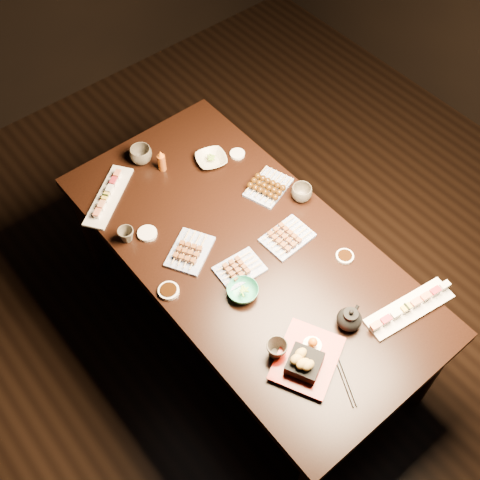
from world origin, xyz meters
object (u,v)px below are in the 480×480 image
at_px(sushi_platter_near, 410,306).
at_px(yakitori_plate_right, 288,235).
at_px(yakitori_plate_center, 240,267).
at_px(condiment_bottle, 161,160).
at_px(edamame_bowl_cream, 211,160).
at_px(dining_table, 246,293).
at_px(edamame_bowl_green, 243,291).
at_px(sushi_platter_far, 108,194).
at_px(teacup_near_left, 277,350).
at_px(tempura_tray, 308,354).
at_px(teacup_far_right, 141,155).
at_px(yakitori_plate_left, 190,249).
at_px(teacup_mid_right, 302,193).
at_px(teacup_far_left, 126,235).
at_px(teapot, 350,318).

bearing_deg(sushi_platter_near, yakitori_plate_right, 112.46).
bearing_deg(yakitori_plate_center, condiment_bottle, 88.16).
bearing_deg(edamame_bowl_cream, yakitori_plate_center, -116.96).
xyz_separation_m(dining_table, yakitori_plate_center, (-0.09, -0.06, 0.40)).
bearing_deg(edamame_bowl_green, sushi_platter_far, 100.68).
bearing_deg(condiment_bottle, teacup_near_left, -101.49).
relative_size(sushi_platter_near, edamame_bowl_cream, 2.71).
xyz_separation_m(dining_table, tempura_tray, (-0.16, -0.55, 0.43)).
bearing_deg(teacup_near_left, yakitori_plate_center, 70.66).
relative_size(sushi_platter_near, teacup_far_right, 3.72).
relative_size(yakitori_plate_left, edamame_bowl_cream, 1.47).
relative_size(sushi_platter_far, yakitori_plate_left, 1.75).
height_order(yakitori_plate_center, teacup_near_left, teacup_near_left).
bearing_deg(edamame_bowl_cream, edamame_bowl_green, -117.99).
distance_m(yakitori_plate_right, teacup_near_left, 0.56).
bearing_deg(yakitori_plate_left, sushi_platter_near, -86.72).
height_order(teacup_far_right, condiment_bottle, condiment_bottle).
height_order(edamame_bowl_cream, teacup_far_right, teacup_far_right).
bearing_deg(teacup_mid_right, teacup_near_left, -139.74).
height_order(sushi_platter_near, teacup_mid_right, teacup_mid_right).
bearing_deg(sushi_platter_far, edamame_bowl_cream, 130.03).
xyz_separation_m(teacup_mid_right, teacup_far_left, (-0.76, 0.32, -0.00)).
xyz_separation_m(yakitori_plate_center, tempura_tray, (-0.06, -0.49, 0.03)).
height_order(sushi_platter_far, teacup_far_right, teacup_far_right).
relative_size(sushi_platter_near, yakitori_plate_left, 1.84).
bearing_deg(condiment_bottle, edamame_bowl_green, -100.64).
distance_m(sushi_platter_far, teacup_mid_right, 0.90).
xyz_separation_m(sushi_platter_near, teacup_mid_right, (0.06, 0.72, 0.01)).
xyz_separation_m(sushi_platter_near, yakitori_plate_center, (-0.41, 0.59, 0.00)).
bearing_deg(sushi_platter_far, teacup_mid_right, 104.42).
bearing_deg(yakitori_plate_center, sushi_platter_far, 112.15).
height_order(yakitori_plate_center, teacup_far_left, teacup_far_left).
distance_m(sushi_platter_far, yakitori_plate_center, 0.73).
xyz_separation_m(teacup_near_left, condiment_bottle, (0.22, 1.08, 0.02)).
relative_size(sushi_platter_near, yakitori_plate_center, 2.01).
xyz_separation_m(teacup_far_left, teapot, (0.46, -0.92, 0.02)).
height_order(dining_table, yakitori_plate_right, yakitori_plate_right).
distance_m(teacup_far_left, teapot, 1.03).
bearing_deg(yakitori_plate_right, condiment_bottle, 102.51).
bearing_deg(tempura_tray, teapot, -24.33).
bearing_deg(yakitori_plate_center, yakitori_plate_right, 3.54).
bearing_deg(teacup_far_right, teacup_near_left, -98.21).
relative_size(edamame_bowl_cream, teacup_far_left, 2.04).
bearing_deg(teapot, teacup_far_left, 101.92).
distance_m(teacup_mid_right, condiment_bottle, 0.69).
relative_size(teacup_far_right, condiment_bottle, 0.89).
bearing_deg(edamame_bowl_green, condiment_bottle, 79.36).
bearing_deg(dining_table, sushi_platter_near, -71.00).
xyz_separation_m(yakitori_plate_right, edamame_bowl_green, (-0.33, -0.09, -0.01)).
distance_m(sushi_platter_far, edamame_bowl_green, 0.82).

